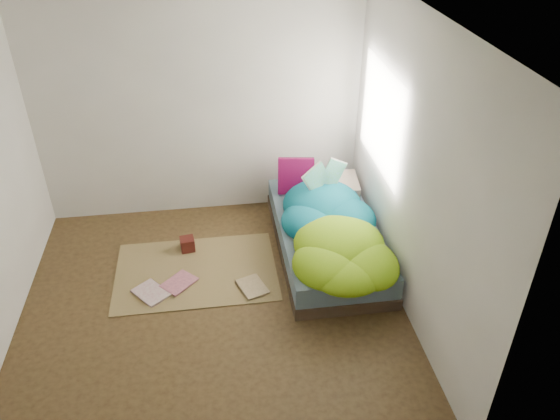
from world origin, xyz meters
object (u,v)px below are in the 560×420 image
object	(u,v)px
bed	(327,237)
floor_book_a	(140,299)
open_book	(326,167)
floor_book_b	(170,278)
pillow_magenta	(296,176)
wooden_box	(187,244)

from	to	relation	value
bed	floor_book_a	world-z (taller)	bed
open_book	floor_book_b	size ratio (longest dim) A/B	1.39
bed	pillow_magenta	size ratio (longest dim) A/B	5.03
pillow_magenta	open_book	world-z (taller)	open_book
floor_book_b	open_book	bearing A→B (deg)	65.20
bed	floor_book_a	bearing A→B (deg)	-164.26
floor_book_a	wooden_box	bearing A→B (deg)	19.38
open_book	floor_book_a	size ratio (longest dim) A/B	1.34
pillow_magenta	floor_book_a	distance (m)	2.13
pillow_magenta	floor_book_b	world-z (taller)	pillow_magenta
floor_book_b	wooden_box	bearing A→B (deg)	114.73
wooden_box	floor_book_b	size ratio (longest dim) A/B	0.44
pillow_magenta	wooden_box	bearing A→B (deg)	-149.61
bed	floor_book_b	bearing A→B (deg)	-170.56
floor_book_a	open_book	bearing A→B (deg)	-15.06
bed	floor_book_a	size ratio (longest dim) A/B	6.02
open_book	floor_book_a	bearing A→B (deg)	-178.97
wooden_box	floor_book_a	distance (m)	0.86
open_book	wooden_box	bearing A→B (deg)	162.06
open_book	wooden_box	distance (m)	1.66
wooden_box	floor_book_a	xyz separation A→B (m)	(-0.44, -0.73, -0.06)
open_book	floor_book_a	xyz separation A→B (m)	(-1.93, -0.88, -0.79)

